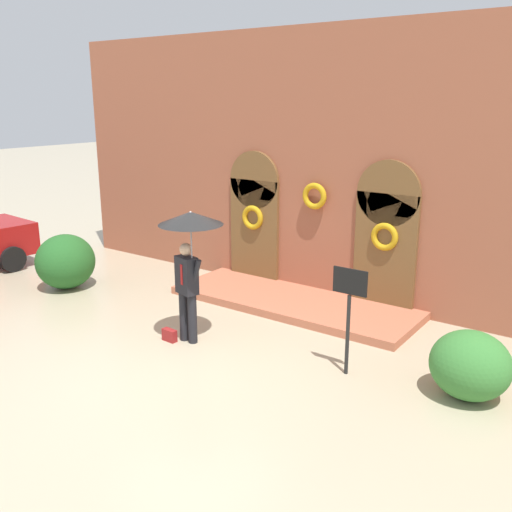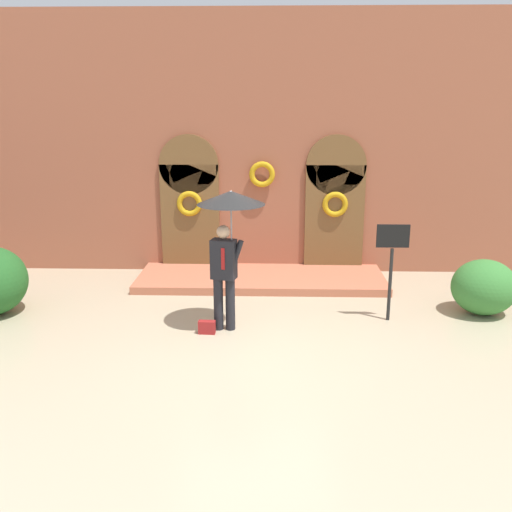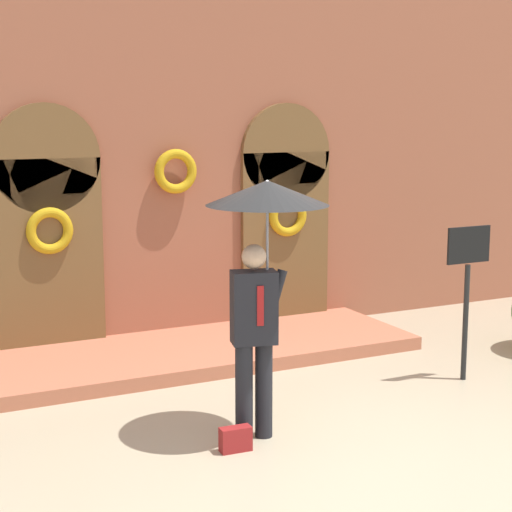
# 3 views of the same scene
# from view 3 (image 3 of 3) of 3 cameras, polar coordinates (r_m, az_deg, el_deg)

# --- Properties ---
(ground_plane) EXTENTS (80.00, 80.00, 0.00)m
(ground_plane) POSITION_cam_3_polar(r_m,az_deg,el_deg) (7.89, 5.14, -12.44)
(ground_plane) COLOR tan
(building_facade) EXTENTS (14.00, 2.30, 5.60)m
(building_facade) POSITION_cam_3_polar(r_m,az_deg,el_deg) (11.05, -6.00, 8.21)
(building_facade) COLOR #9E563D
(building_facade) RESTS_ON ground
(person_with_umbrella) EXTENTS (1.10, 1.10, 2.36)m
(person_with_umbrella) POSITION_cam_3_polar(r_m,az_deg,el_deg) (7.56, 0.53, 1.68)
(person_with_umbrella) COLOR black
(person_with_umbrella) RESTS_ON ground
(handbag) EXTENTS (0.29, 0.14, 0.22)m
(handbag) POSITION_cam_3_polar(r_m,az_deg,el_deg) (7.69, -1.37, -12.11)
(handbag) COLOR maroon
(handbag) RESTS_ON ground
(sign_post) EXTENTS (0.56, 0.06, 1.72)m
(sign_post) POSITION_cam_3_polar(r_m,az_deg,el_deg) (9.61, 13.91, -1.37)
(sign_post) COLOR black
(sign_post) RESTS_ON ground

